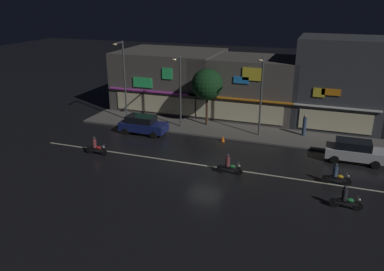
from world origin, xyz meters
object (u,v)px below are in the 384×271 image
pedestrian_on_sidewalk (304,126)px  parked_car_near_kerb (355,151)px  streetlamp_west (123,75)px  streetlamp_east (261,90)px  motorcycle_trailing_far (229,166)px  streetlamp_mid (179,86)px  parked_car_trailing (143,124)px  motorcycle_lead (346,199)px  motorcycle_opposite_lane (336,176)px  traffic_cone (223,138)px  motorcycle_following (96,147)px

pedestrian_on_sidewalk → parked_car_near_kerb: bearing=173.3°
streetlamp_west → streetlamp_east: bearing=-0.6°
motorcycle_trailing_far → streetlamp_mid: bearing=-54.9°
streetlamp_east → parked_car_trailing: (-10.12, -2.58, -3.44)m
motorcycle_lead → motorcycle_opposite_lane: size_ratio=1.00×
pedestrian_on_sidewalk → parked_car_near_kerb: (4.06, -4.33, -0.17)m
motorcycle_lead → streetlamp_mid: bearing=-36.7°
traffic_cone → parked_car_trailing: bearing=-176.3°
parked_car_trailing → motorcycle_following: 5.92m
motorcycle_following → motorcycle_opposite_lane: bearing=179.9°
motorcycle_lead → motorcycle_following: size_ratio=1.00×
streetlamp_west → streetlamp_east: size_ratio=1.10×
traffic_cone → streetlamp_mid: bearing=157.3°
streetlamp_mid → parked_car_near_kerb: (15.36, -2.76, -3.27)m
streetlamp_mid → parked_car_near_kerb: bearing=-10.2°
parked_car_trailing → motorcycle_trailing_far: 11.10m
parked_car_near_kerb → motorcycle_following: parked_car_near_kerb is taller
streetlamp_east → motorcycle_opposite_lane: size_ratio=3.71×
pedestrian_on_sidewalk → motorcycle_opposite_lane: size_ratio=1.01×
streetlamp_west → motorcycle_following: size_ratio=4.09×
streetlamp_east → motorcycle_lead: bearing=-55.7°
streetlamp_mid → parked_car_near_kerb: size_ratio=1.56×
motorcycle_lead → parked_car_trailing: bearing=-25.9°
parked_car_trailing → traffic_cone: parked_car_trailing is taller
motorcycle_following → streetlamp_west: bearing=-80.0°
motorcycle_lead → traffic_cone: bearing=-41.7°
parked_car_near_kerb → traffic_cone: size_ratio=7.82×
motorcycle_following → traffic_cone: size_ratio=3.45×
streetlamp_mid → motorcycle_opposite_lane: 16.25m
motorcycle_lead → traffic_cone: motorcycle_lead is taller
pedestrian_on_sidewalk → motorcycle_trailing_far: bearing=105.9°
streetlamp_mid → parked_car_near_kerb: streetlamp_mid is taller
motorcycle_trailing_far → parked_car_near_kerb: bearing=-152.9°
streetlamp_west → motorcycle_lead: streetlamp_west is taller
motorcycle_lead → motorcycle_opposite_lane: (-0.56, 3.14, 0.00)m
motorcycle_trailing_far → traffic_cone: bearing=-76.1°
streetlamp_west → motorcycle_lead: 23.51m
parked_car_near_kerb → traffic_cone: parked_car_near_kerb is taller
motorcycle_lead → motorcycle_trailing_far: (-7.73, 2.30, 0.00)m
streetlamp_east → parked_car_near_kerb: streetlamp_east is taller
pedestrian_on_sidewalk → traffic_cone: 7.46m
streetlamp_mid → traffic_cone: (4.80, -2.01, -3.86)m
motorcycle_lead → pedestrian_on_sidewalk: bearing=-75.6°
streetlamp_west → parked_car_near_kerb: streetlamp_west is taller
parked_car_trailing → parked_car_near_kerb: bearing=179.2°
streetlamp_mid → traffic_cone: bearing=-22.7°
streetlamp_west → motorcycle_opposite_lane: 21.75m
parked_car_near_kerb → parked_car_trailing: 17.99m
motorcycle_lead → motorcycle_following: 18.69m
streetlamp_west → streetlamp_mid: streetlamp_west is taller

